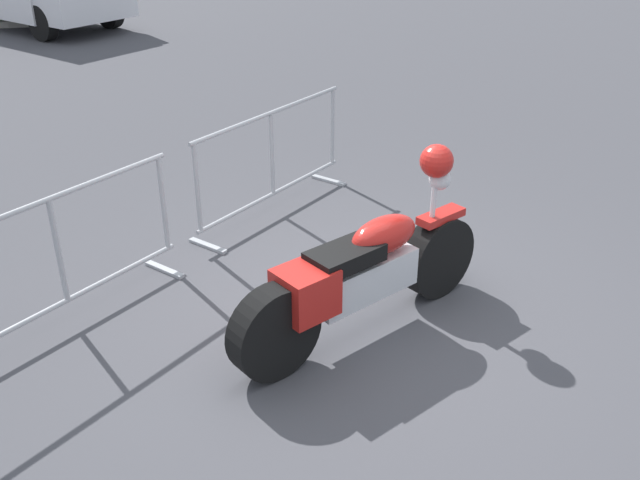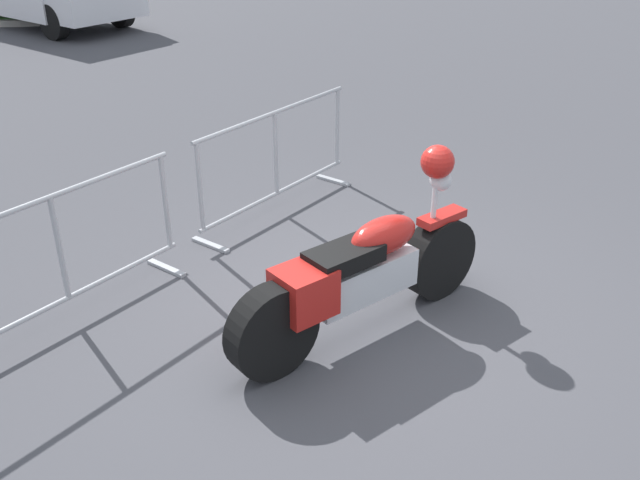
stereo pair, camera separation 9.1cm
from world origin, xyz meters
name	(u,v)px [view 2 (the right image)]	position (x,y,z in m)	size (l,w,h in m)	color
ground_plane	(355,317)	(0.00, 0.00, 0.00)	(120.00, 120.00, 0.00)	#424247
motorcycle	(363,272)	(-0.11, -0.13, 0.51)	(2.32, 0.75, 1.33)	black
crowd_barrier_near	(61,257)	(-1.36, 1.76, 0.55)	(2.19, 0.44, 1.07)	#9EA0A5
crowd_barrier_far	(276,161)	(1.14, 1.76, 0.55)	(2.19, 0.44, 1.07)	#9EA0A5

